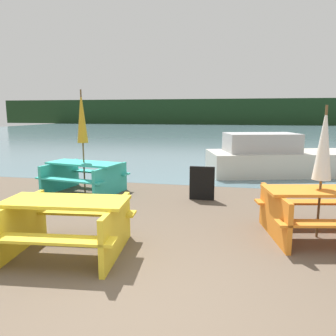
{
  "coord_description": "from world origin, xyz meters",
  "views": [
    {
      "loc": [
        0.9,
        -2.7,
        1.94
      ],
      "look_at": [
        -0.41,
        3.51,
        0.85
      ],
      "focal_mm": 35.0,
      "sensor_mm": 36.0,
      "label": 1
    }
  ],
  "objects_px": {
    "picnic_table_teal": "(84,174)",
    "umbrella_gold": "(82,117)",
    "boat": "(282,159)",
    "picnic_table_yellow": "(67,221)",
    "signboard": "(202,183)",
    "umbrella_white": "(324,144)",
    "picnic_table_orange": "(319,209)"
  },
  "relations": [
    {
      "from": "umbrella_white",
      "to": "signboard",
      "type": "height_order",
      "value": "umbrella_white"
    },
    {
      "from": "signboard",
      "to": "umbrella_gold",
      "type": "bearing_deg",
      "value": 179.07
    },
    {
      "from": "picnic_table_yellow",
      "to": "signboard",
      "type": "height_order",
      "value": "picnic_table_yellow"
    },
    {
      "from": "picnic_table_orange",
      "to": "signboard",
      "type": "xyz_separation_m",
      "value": [
        -2.0,
        1.85,
        -0.08
      ]
    },
    {
      "from": "picnic_table_teal",
      "to": "boat",
      "type": "height_order",
      "value": "boat"
    },
    {
      "from": "picnic_table_teal",
      "to": "umbrella_gold",
      "type": "relative_size",
      "value": 0.81
    },
    {
      "from": "picnic_table_teal",
      "to": "boat",
      "type": "relative_size",
      "value": 0.38
    },
    {
      "from": "picnic_table_teal",
      "to": "umbrella_gold",
      "type": "bearing_deg",
      "value": 63.43
    },
    {
      "from": "signboard",
      "to": "picnic_table_orange",
      "type": "bearing_deg",
      "value": -42.81
    },
    {
      "from": "picnic_table_teal",
      "to": "umbrella_gold",
      "type": "distance_m",
      "value": 1.36
    },
    {
      "from": "picnic_table_yellow",
      "to": "signboard",
      "type": "xyz_separation_m",
      "value": [
        1.53,
        3.18,
        -0.08
      ]
    },
    {
      "from": "picnic_table_teal",
      "to": "umbrella_white",
      "type": "xyz_separation_m",
      "value": [
        4.85,
        -1.9,
        1.01
      ]
    },
    {
      "from": "boat",
      "to": "signboard",
      "type": "relative_size",
      "value": 6.95
    },
    {
      "from": "picnic_table_yellow",
      "to": "signboard",
      "type": "distance_m",
      "value": 3.53
    },
    {
      "from": "umbrella_white",
      "to": "picnic_table_teal",
      "type": "bearing_deg",
      "value": 158.59
    },
    {
      "from": "picnic_table_orange",
      "to": "picnic_table_teal",
      "type": "distance_m",
      "value": 5.2
    },
    {
      "from": "boat",
      "to": "picnic_table_orange",
      "type": "bearing_deg",
      "value": -107.06
    },
    {
      "from": "picnic_table_teal",
      "to": "umbrella_white",
      "type": "bearing_deg",
      "value": -21.41
    },
    {
      "from": "picnic_table_yellow",
      "to": "umbrella_gold",
      "type": "height_order",
      "value": "umbrella_gold"
    },
    {
      "from": "picnic_table_teal",
      "to": "signboard",
      "type": "height_order",
      "value": "same"
    },
    {
      "from": "picnic_table_yellow",
      "to": "umbrella_gold",
      "type": "xyz_separation_m",
      "value": [
        -1.32,
        3.23,
        1.36
      ]
    },
    {
      "from": "picnic_table_teal",
      "to": "boat",
      "type": "bearing_deg",
      "value": 35.48
    },
    {
      "from": "umbrella_gold",
      "to": "picnic_table_teal",
      "type": "bearing_deg",
      "value": -116.57
    },
    {
      "from": "picnic_table_yellow",
      "to": "umbrella_white",
      "type": "distance_m",
      "value": 3.91
    },
    {
      "from": "picnic_table_yellow",
      "to": "picnic_table_teal",
      "type": "relative_size",
      "value": 0.91
    },
    {
      "from": "umbrella_white",
      "to": "picnic_table_orange",
      "type": "bearing_deg",
      "value": 0.0
    },
    {
      "from": "picnic_table_yellow",
      "to": "signboard",
      "type": "bearing_deg",
      "value": 64.33
    },
    {
      "from": "umbrella_white",
      "to": "boat",
      "type": "height_order",
      "value": "umbrella_white"
    },
    {
      "from": "umbrella_white",
      "to": "signboard",
      "type": "bearing_deg",
      "value": 137.19
    },
    {
      "from": "picnic_table_orange",
      "to": "boat",
      "type": "bearing_deg",
      "value": 88.42
    },
    {
      "from": "picnic_table_orange",
      "to": "boat",
      "type": "relative_size",
      "value": 0.36
    },
    {
      "from": "picnic_table_teal",
      "to": "picnic_table_yellow",
      "type": "bearing_deg",
      "value": -67.83
    }
  ]
}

